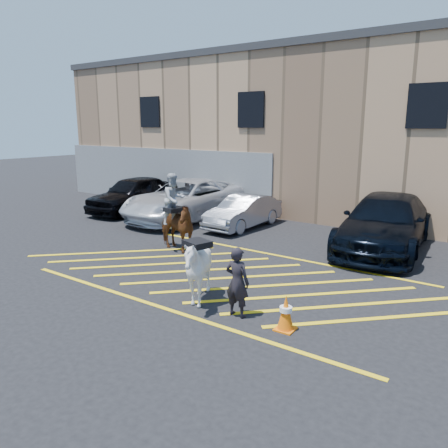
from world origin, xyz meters
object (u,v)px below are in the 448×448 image
Objects in this scene: car_blue_suv at (385,223)px; handler at (237,282)px; car_black_suv at (134,194)px; mounted_bay at (174,220)px; car_silver_sedan at (243,212)px; traffic_cone at (286,313)px; saddled_white at (198,270)px; car_white_pickup at (187,200)px.

car_blue_suv is 7.20m from handler.
car_black_suv is 1.94× the size of mounted_bay.
traffic_cone is at bearing -50.31° from car_silver_sedan.
saddled_white is 2.36× the size of traffic_cone.
saddled_white reaches higher than traffic_cone.
car_silver_sedan is at bearing 89.86° from mounted_bay.
car_blue_suv is 7.13m from traffic_cone.
car_white_pickup is at bearing -1.55° from car_black_suv.
car_black_suv is at bearing 147.26° from mounted_bay.
mounted_bay is 4.36m from saddled_white.
mounted_bay is at bearing -147.90° from car_blue_suv.
car_black_suv is 7.04m from mounted_bay.
saddled_white is 2.30m from traffic_cone.
mounted_bay reaches higher than car_black_suv.
handler is at bearing -41.73° from car_white_pickup.
car_white_pickup is 8.22m from car_blue_suv.
car_white_pickup is 9.12m from saddled_white.
handler is at bearing -33.91° from mounted_bay.
traffic_cone is at bearing -34.12° from car_black_suv.
car_silver_sedan is (2.81, 0.12, -0.22)m from car_white_pickup.
handler is 0.88× the size of saddled_white.
saddled_white is (6.07, -6.80, -0.05)m from car_white_pickup.
handler is 2.08× the size of traffic_cone.
car_silver_sedan is at bearing 175.96° from car_blue_suv.
car_white_pickup is 1.60× the size of car_silver_sedan.
car_silver_sedan is 5.41m from car_blue_suv.
car_silver_sedan is 2.52× the size of handler.
mounted_bay is 3.44× the size of traffic_cone.
saddled_white reaches higher than car_silver_sedan.
car_black_suv is 5.94m from car_silver_sedan.
saddled_white is at bearing -46.31° from car_white_pickup.
car_white_pickup is at bearing 176.25° from car_blue_suv.
car_silver_sedan reaches higher than traffic_cone.
saddled_white is at bearing -4.50° from handler.
car_blue_suv is at bearing 3.80° from car_white_pickup.
car_white_pickup is at bearing 131.72° from saddled_white.
car_black_suv reaches higher than handler.
car_blue_suv is at bearing 73.06° from saddled_white.
car_black_suv is at bearing 149.52° from traffic_cone.
car_black_suv is 3.20× the size of handler.
traffic_cone is (8.32, -6.85, -0.49)m from car_white_pickup.
mounted_bay reaches higher than car_silver_sedan.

